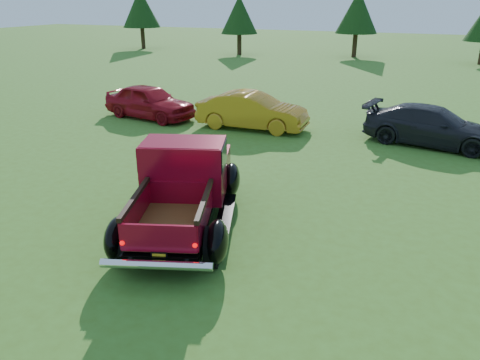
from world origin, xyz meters
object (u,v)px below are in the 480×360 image
(show_car_yellow, at_px, (252,111))
(show_car_grey, at_px, (432,126))
(pickup_truck, at_px, (185,183))
(tree_mid_left, at_px, (358,12))
(tree_west, at_px, (239,15))
(tree_far_west, at_px, (141,8))
(show_car_red, at_px, (149,102))

(show_car_yellow, xyz_separation_m, show_car_grey, (6.00, 0.40, -0.03))
(show_car_grey, bearing_deg, pickup_truck, 159.20)
(tree_mid_left, height_order, show_car_grey, tree_mid_left)
(tree_mid_left, distance_m, show_car_yellow, 23.39)
(tree_west, height_order, show_car_yellow, tree_west)
(tree_far_west, bearing_deg, pickup_truck, -54.79)
(show_car_grey, bearing_deg, show_car_red, 102.26)
(tree_west, bearing_deg, show_car_red, -76.21)
(tree_west, relative_size, show_car_yellow, 1.17)
(show_car_red, xyz_separation_m, show_car_yellow, (4.28, 0.05, 0.00))
(pickup_truck, relative_size, show_car_grey, 1.17)
(tree_west, distance_m, show_car_grey, 26.08)
(show_car_red, relative_size, show_car_grey, 0.89)
(tree_mid_left, distance_m, show_car_grey, 23.90)
(tree_west, xyz_separation_m, show_car_yellow, (9.50, -21.23, -2.46))
(show_car_red, bearing_deg, show_car_yellow, -79.10)
(tree_west, distance_m, tree_mid_left, 9.22)
(show_car_grey, bearing_deg, tree_far_west, 59.18)
(tree_far_west, xyz_separation_m, pickup_truck, (20.90, -29.62, -2.70))
(tree_far_west, relative_size, tree_west, 1.13)
(show_car_yellow, height_order, show_car_grey, show_car_yellow)
(tree_far_west, distance_m, show_car_yellow, 29.71)
(tree_mid_left, relative_size, show_car_yellow, 1.27)
(tree_west, height_order, pickup_truck, tree_west)
(tree_far_west, distance_m, show_car_red, 27.14)
(tree_mid_left, xyz_separation_m, show_car_red, (-3.78, -23.28, -2.74))
(pickup_truck, bearing_deg, show_car_grey, 40.40)
(tree_west, relative_size, show_car_grey, 1.09)
(tree_west, bearing_deg, tree_mid_left, 12.53)
(tree_mid_left, bearing_deg, show_car_yellow, -88.76)
(tree_far_west, height_order, show_car_grey, tree_far_west)
(pickup_truck, bearing_deg, show_car_yellow, 81.64)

